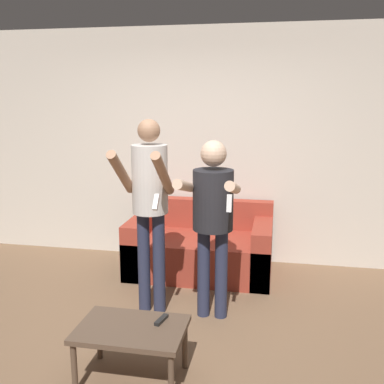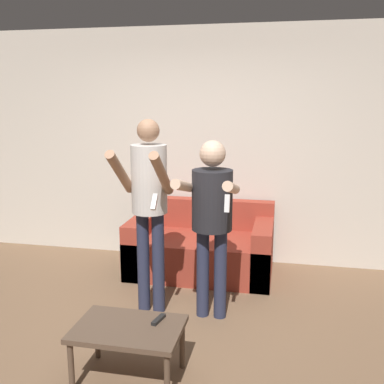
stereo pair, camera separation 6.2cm
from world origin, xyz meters
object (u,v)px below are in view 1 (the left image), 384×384
person_standing_left (150,196)px  coffee_table (131,333)px  remote_on_table (161,320)px  couch (201,248)px  person_standing_right (213,209)px

person_standing_left → coffee_table: (0.15, -1.01, -0.73)m
remote_on_table → couch: bearing=91.6°
couch → person_standing_left: 1.34m
person_standing_left → person_standing_right: (0.55, -0.00, -0.09)m
person_standing_left → remote_on_table: size_ratio=11.26×
remote_on_table → person_standing_left: bearing=110.3°
couch → remote_on_table: (0.06, -1.92, 0.14)m
couch → coffee_table: 2.04m
person_standing_left → person_standing_right: size_ratio=1.11×
person_standing_right → person_standing_left: bearing=179.9°
couch → person_standing_left: size_ratio=0.89×
couch → person_standing_right: 1.29m
person_standing_left → coffee_table: 1.25m
person_standing_left → coffee_table: size_ratio=2.38×
person_standing_right → coffee_table: 1.26m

